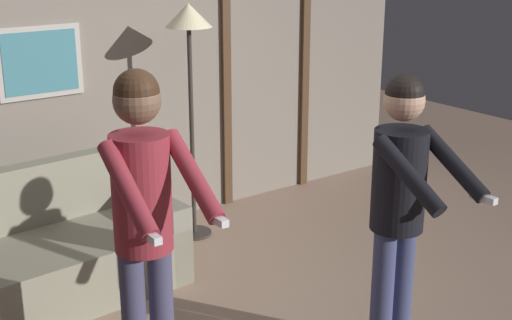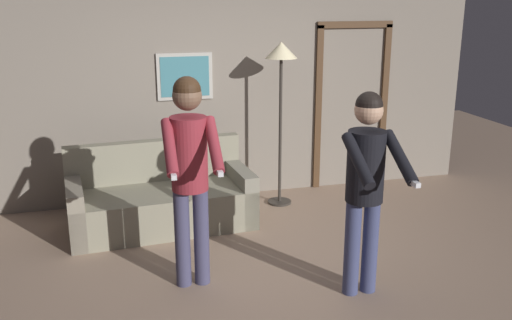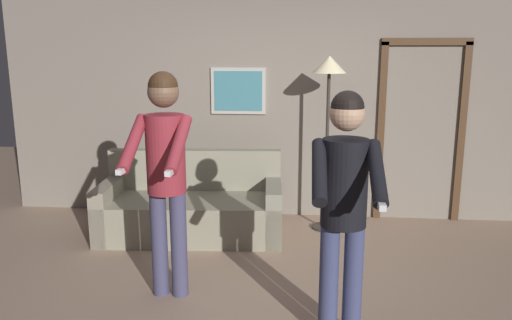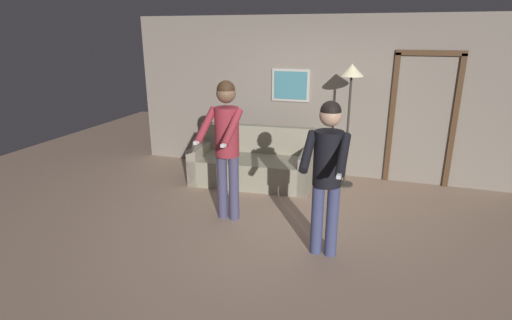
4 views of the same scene
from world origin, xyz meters
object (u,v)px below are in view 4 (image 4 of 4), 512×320
object	(u,v)px
torchiere_lamp	(351,84)
person_standing_left	(226,138)
person_standing_right	(327,166)
couch	(253,165)

from	to	relation	value
torchiere_lamp	person_standing_left	world-z (taller)	torchiere_lamp
person_standing_right	person_standing_left	bearing A→B (deg)	159.23
person_standing_left	person_standing_right	world-z (taller)	person_standing_left
couch	person_standing_right	bearing A→B (deg)	-52.45
torchiere_lamp	person_standing_right	xyz separation A→B (m)	(0.01, -2.20, -0.58)
couch	torchiere_lamp	bearing A→B (deg)	12.91
person_standing_left	person_standing_right	size ratio (longest dim) A/B	1.06
couch	person_standing_right	size ratio (longest dim) A/B	1.16
torchiere_lamp	couch	bearing A→B (deg)	-167.09
torchiere_lamp	person_standing_right	world-z (taller)	torchiere_lamp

